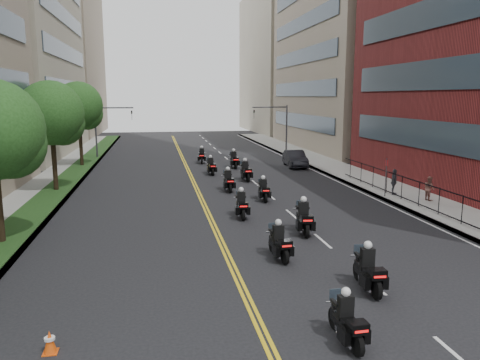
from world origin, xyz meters
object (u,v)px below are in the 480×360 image
at_px(motorcycle_0, 347,322).
at_px(motorcycle_6, 228,182).
at_px(motorcycle_9, 234,160).
at_px(motorcycle_8, 211,167).
at_px(motorcycle_3, 304,219).
at_px(motorcycle_2, 279,243).
at_px(traffic_cone, 50,342).
at_px(pedestrian_b, 429,188).
at_px(motorcycle_5, 263,191).
at_px(pedestrian_c, 394,182).
at_px(motorcycle_1, 368,271).
at_px(parked_sedan, 295,159).
at_px(motorcycle_10, 202,156).
at_px(motorcycle_7, 245,172).
at_px(motorcycle_4, 241,206).

relative_size(motorcycle_0, motorcycle_6, 0.89).
bearing_deg(motorcycle_9, motorcycle_8, -128.76).
bearing_deg(motorcycle_3, motorcycle_2, -115.33).
xyz_separation_m(motorcycle_3, traffic_cone, (-9.84, -9.20, -0.42)).
bearing_deg(pedestrian_b, motorcycle_9, 28.48).
xyz_separation_m(motorcycle_0, traffic_cone, (-7.79, 0.89, -0.30)).
bearing_deg(traffic_cone, motorcycle_5, 60.21).
xyz_separation_m(motorcycle_0, pedestrian_c, (10.54, 17.13, 0.40)).
bearing_deg(motorcycle_1, pedestrian_c, 62.19).
relative_size(motorcycle_9, parked_sedan, 0.52).
distance_m(motorcycle_0, motorcycle_5, 17.72).
bearing_deg(motorcycle_10, motorcycle_6, -81.75).
relative_size(motorcycle_8, motorcycle_10, 0.97).
xyz_separation_m(motorcycle_5, motorcycle_7, (0.22, 7.22, 0.07)).
xyz_separation_m(motorcycle_10, parked_sedan, (8.45, -4.11, 0.09)).
bearing_deg(traffic_cone, motorcycle_0, -6.55).
bearing_deg(motorcycle_2, parked_sedan, 67.26).
relative_size(motorcycle_7, pedestrian_c, 1.42).
bearing_deg(motorcycle_5, motorcycle_4, -116.23).
distance_m(motorcycle_4, motorcycle_8, 14.64).
bearing_deg(motorcycle_6, motorcycle_2, -91.51).
bearing_deg(motorcycle_0, motorcycle_6, 88.08).
relative_size(motorcycle_1, motorcycle_3, 0.95).
bearing_deg(motorcycle_1, traffic_cone, -163.77).
relative_size(motorcycle_6, pedestrian_b, 1.54).
height_order(motorcycle_5, motorcycle_10, motorcycle_10).
xyz_separation_m(motorcycle_6, pedestrian_c, (10.52, -3.85, 0.32)).
bearing_deg(motorcycle_10, motorcycle_9, -48.58).
relative_size(motorcycle_1, motorcycle_7, 0.96).
xyz_separation_m(motorcycle_2, motorcycle_8, (-0.28, 21.47, 0.01)).
xyz_separation_m(motorcycle_7, motorcycle_9, (0.21, 6.78, 0.00)).
bearing_deg(pedestrian_c, motorcycle_0, 177.99).
relative_size(motorcycle_2, pedestrian_c, 1.30).
distance_m(motorcycle_4, motorcycle_7, 11.45).
bearing_deg(pedestrian_b, motorcycle_6, 61.94).
height_order(motorcycle_10, parked_sedan, motorcycle_10).
xyz_separation_m(motorcycle_2, motorcycle_7, (2.07, 18.03, 0.06)).
bearing_deg(motorcycle_8, motorcycle_2, -93.86).
bearing_deg(pedestrian_b, motorcycle_7, 43.64).
height_order(motorcycle_3, pedestrian_b, motorcycle_3).
height_order(motorcycle_3, pedestrian_c, pedestrian_c).
bearing_deg(pedestrian_b, motorcycle_3, 115.31).
height_order(motorcycle_5, motorcycle_7, motorcycle_7).
bearing_deg(motorcycle_7, motorcycle_1, -92.64).
height_order(motorcycle_2, motorcycle_7, motorcycle_7).
bearing_deg(motorcycle_1, motorcycle_10, 97.79).
distance_m(motorcycle_7, traffic_cone, 25.88).
height_order(motorcycle_1, motorcycle_5, motorcycle_1).
bearing_deg(pedestrian_c, motorcycle_2, 163.81).
relative_size(motorcycle_4, motorcycle_6, 0.98).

